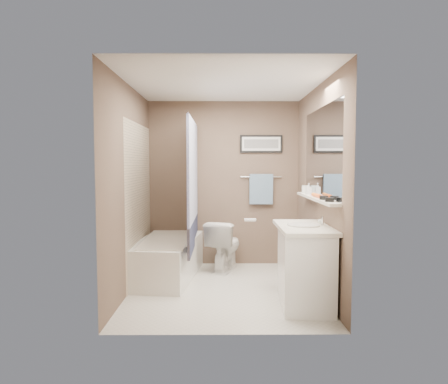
{
  "coord_description": "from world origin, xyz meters",
  "views": [
    {
      "loc": [
        -0.03,
        -4.63,
        1.48
      ],
      "look_at": [
        0.0,
        0.15,
        1.15
      ],
      "focal_mm": 32.0,
      "sensor_mm": 36.0,
      "label": 1
    }
  ],
  "objects_px": {
    "vanity": "(305,267)",
    "toilet": "(224,245)",
    "glass_jar": "(305,189)",
    "bathtub": "(167,259)",
    "hair_brush_back": "(316,195)",
    "soap_bottle": "(309,189)",
    "candle_bowl_far": "(324,198)",
    "hair_brush_front": "(318,196)",
    "candle_bowl_near": "(330,200)"
  },
  "relations": [
    {
      "from": "candle_bowl_near",
      "to": "hair_brush_back",
      "type": "height_order",
      "value": "hair_brush_back"
    },
    {
      "from": "hair_brush_back",
      "to": "soap_bottle",
      "type": "bearing_deg",
      "value": 90.0
    },
    {
      "from": "glass_jar",
      "to": "bathtub",
      "type": "bearing_deg",
      "value": 177.3
    },
    {
      "from": "hair_brush_front",
      "to": "glass_jar",
      "type": "bearing_deg",
      "value": 90.0
    },
    {
      "from": "hair_brush_front",
      "to": "glass_jar",
      "type": "distance_m",
      "value": 0.7
    },
    {
      "from": "vanity",
      "to": "candle_bowl_near",
      "type": "height_order",
      "value": "candle_bowl_near"
    },
    {
      "from": "bathtub",
      "to": "vanity",
      "type": "bearing_deg",
      "value": -25.16
    },
    {
      "from": "candle_bowl_near",
      "to": "soap_bottle",
      "type": "bearing_deg",
      "value": 90.0
    },
    {
      "from": "bathtub",
      "to": "candle_bowl_near",
      "type": "xyz_separation_m",
      "value": [
        1.79,
        -1.25,
        0.89
      ]
    },
    {
      "from": "candle_bowl_far",
      "to": "hair_brush_front",
      "type": "height_order",
      "value": "hair_brush_front"
    },
    {
      "from": "hair_brush_front",
      "to": "bathtub",
      "type": "bearing_deg",
      "value": 156.4
    },
    {
      "from": "bathtub",
      "to": "glass_jar",
      "type": "distance_m",
      "value": 2.01
    },
    {
      "from": "candle_bowl_far",
      "to": "hair_brush_back",
      "type": "bearing_deg",
      "value": 90.0
    },
    {
      "from": "vanity",
      "to": "soap_bottle",
      "type": "height_order",
      "value": "soap_bottle"
    },
    {
      "from": "bathtub",
      "to": "glass_jar",
      "type": "height_order",
      "value": "glass_jar"
    },
    {
      "from": "toilet",
      "to": "vanity",
      "type": "distance_m",
      "value": 1.62
    },
    {
      "from": "bathtub",
      "to": "vanity",
      "type": "relative_size",
      "value": 1.67
    },
    {
      "from": "candle_bowl_far",
      "to": "hair_brush_front",
      "type": "bearing_deg",
      "value": 90.0
    },
    {
      "from": "bathtub",
      "to": "candle_bowl_near",
      "type": "relative_size",
      "value": 16.67
    },
    {
      "from": "vanity",
      "to": "toilet",
      "type": "bearing_deg",
      "value": 124.93
    },
    {
      "from": "glass_jar",
      "to": "soap_bottle",
      "type": "relative_size",
      "value": 0.72
    },
    {
      "from": "toilet",
      "to": "vanity",
      "type": "height_order",
      "value": "vanity"
    },
    {
      "from": "vanity",
      "to": "candle_bowl_far",
      "type": "height_order",
      "value": "candle_bowl_far"
    },
    {
      "from": "vanity",
      "to": "candle_bowl_near",
      "type": "relative_size",
      "value": 10.0
    },
    {
      "from": "bathtub",
      "to": "soap_bottle",
      "type": "bearing_deg",
      "value": -2.42
    },
    {
      "from": "candle_bowl_near",
      "to": "hair_brush_back",
      "type": "xyz_separation_m",
      "value": [
        0.0,
        0.57,
        0.0
      ]
    },
    {
      "from": "vanity",
      "to": "soap_bottle",
      "type": "relative_size",
      "value": 6.51
    },
    {
      "from": "toilet",
      "to": "candle_bowl_far",
      "type": "bearing_deg",
      "value": 144.35
    },
    {
      "from": "bathtub",
      "to": "soap_bottle",
      "type": "distance_m",
      "value": 2.04
    },
    {
      "from": "candle_bowl_near",
      "to": "hair_brush_front",
      "type": "relative_size",
      "value": 0.41
    },
    {
      "from": "soap_bottle",
      "to": "glass_jar",
      "type": "bearing_deg",
      "value": 90.0
    },
    {
      "from": "vanity",
      "to": "hair_brush_front",
      "type": "height_order",
      "value": "hair_brush_front"
    },
    {
      "from": "candle_bowl_near",
      "to": "glass_jar",
      "type": "height_order",
      "value": "glass_jar"
    },
    {
      "from": "bathtub",
      "to": "hair_brush_front",
      "type": "relative_size",
      "value": 6.82
    },
    {
      "from": "bathtub",
      "to": "vanity",
      "type": "xyz_separation_m",
      "value": [
        1.6,
        -1.01,
        0.15
      ]
    },
    {
      "from": "candle_bowl_near",
      "to": "bathtub",
      "type": "bearing_deg",
      "value": 145.04
    },
    {
      "from": "hair_brush_back",
      "to": "soap_bottle",
      "type": "height_order",
      "value": "soap_bottle"
    },
    {
      "from": "bathtub",
      "to": "soap_bottle",
      "type": "relative_size",
      "value": 10.85
    },
    {
      "from": "soap_bottle",
      "to": "toilet",
      "type": "bearing_deg",
      "value": 146.59
    },
    {
      "from": "hair_brush_back",
      "to": "hair_brush_front",
      "type": "bearing_deg",
      "value": -90.0
    },
    {
      "from": "toilet",
      "to": "glass_jar",
      "type": "height_order",
      "value": "glass_jar"
    },
    {
      "from": "toilet",
      "to": "bathtub",
      "type": "bearing_deg",
      "value": 44.85
    },
    {
      "from": "candle_bowl_far",
      "to": "glass_jar",
      "type": "distance_m",
      "value": 0.94
    },
    {
      "from": "vanity",
      "to": "hair_brush_front",
      "type": "distance_m",
      "value": 0.79
    },
    {
      "from": "candle_bowl_far",
      "to": "glass_jar",
      "type": "xyz_separation_m",
      "value": [
        0.0,
        0.94,
        0.03
      ]
    },
    {
      "from": "toilet",
      "to": "hair_brush_front",
      "type": "relative_size",
      "value": 3.18
    },
    {
      "from": "candle_bowl_near",
      "to": "hair_brush_front",
      "type": "height_order",
      "value": "hair_brush_front"
    },
    {
      "from": "toilet",
      "to": "soap_bottle",
      "type": "distance_m",
      "value": 1.48
    },
    {
      "from": "toilet",
      "to": "soap_bottle",
      "type": "relative_size",
      "value": 5.06
    },
    {
      "from": "glass_jar",
      "to": "toilet",
      "type": "bearing_deg",
      "value": 155.64
    }
  ]
}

